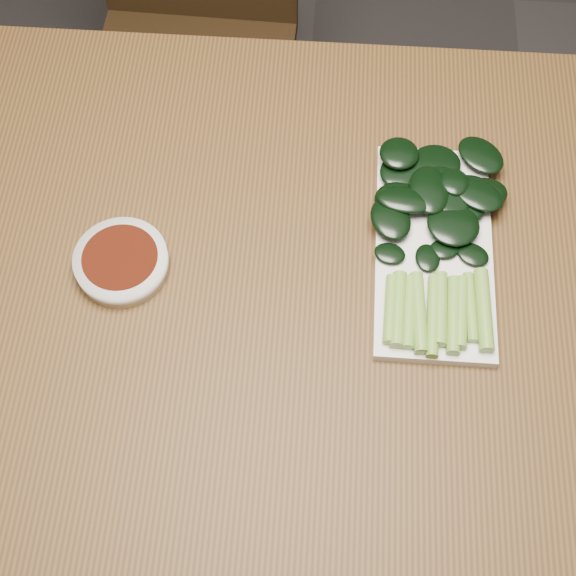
{
  "coord_description": "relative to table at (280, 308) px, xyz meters",
  "views": [
    {
      "loc": [
        0.04,
        -0.46,
        1.62
      ],
      "look_at": [
        0.01,
        -0.01,
        0.76
      ],
      "focal_mm": 50.0,
      "sensor_mm": 36.0,
      "label": 1
    }
  ],
  "objects": [
    {
      "name": "sauce_bowl",
      "position": [
        -0.19,
        0.01,
        0.09
      ],
      "size": [
        0.11,
        0.11,
        0.03
      ],
      "color": "silver",
      "rests_on": "table"
    },
    {
      "name": "serving_plate",
      "position": [
        0.19,
        0.06,
        0.08
      ],
      "size": [
        0.14,
        0.3,
        0.01
      ],
      "rotation": [
        0.0,
        0.0,
        -0.0
      ],
      "color": "silver",
      "rests_on": "table"
    },
    {
      "name": "gai_lan",
      "position": [
        0.19,
        0.08,
        0.1
      ],
      "size": [
        0.19,
        0.33,
        0.03
      ],
      "color": "olive",
      "rests_on": "serving_plate"
    },
    {
      "name": "chair_far",
      "position": [
        -0.22,
        0.66,
        -0.19
      ],
      "size": [
        0.39,
        0.39,
        0.89
      ],
      "rotation": [
        0.0,
        0.0,
        -0.03
      ],
      "color": "black",
      "rests_on": "ground"
    },
    {
      "name": "table",
      "position": [
        0.0,
        0.0,
        0.0
      ],
      "size": [
        1.4,
        0.8,
        0.75
      ],
      "color": "#482F14",
      "rests_on": "ground"
    },
    {
      "name": "ground",
      "position": [
        0.0,
        0.0,
        -0.68
      ],
      "size": [
        6.0,
        6.0,
        0.0
      ],
      "primitive_type": "plane",
      "color": "#302D2D",
      "rests_on": "ground"
    }
  ]
}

